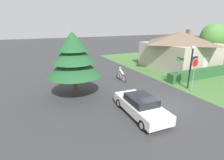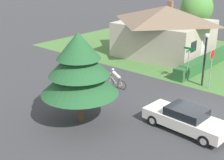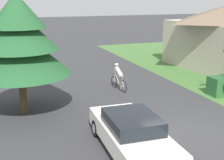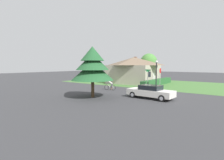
# 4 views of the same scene
# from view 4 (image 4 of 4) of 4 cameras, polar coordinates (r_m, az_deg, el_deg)

# --- Properties ---
(ground_plane) EXTENTS (140.00, 140.00, 0.00)m
(ground_plane) POSITION_cam_4_polar(r_m,az_deg,el_deg) (20.43, 13.88, -4.69)
(ground_plane) COLOR #38383A
(grass_verge_right) EXTENTS (16.00, 36.00, 0.01)m
(grass_verge_right) POSITION_cam_4_polar(r_m,az_deg,el_deg) (32.56, 15.50, -1.17)
(grass_verge_right) COLOR #477538
(grass_verge_right) RESTS_ON ground
(cottage_house) EXTENTS (9.16, 9.15, 5.02)m
(cottage_house) POSITION_cam_4_polar(r_m,az_deg,el_deg) (33.25, 7.10, 3.39)
(cottage_house) COLOR #B2A893
(cottage_house) RESTS_ON ground
(hedge_row) EXTENTS (10.70, 0.90, 0.99)m
(hedge_row) POSITION_cam_4_polar(r_m,az_deg,el_deg) (30.29, 14.63, -0.66)
(hedge_row) COLOR #285B2D
(hedge_row) RESTS_ON ground
(sedan_left_lane) EXTENTS (1.99, 4.71, 1.35)m
(sedan_left_lane) POSITION_cam_4_polar(r_m,az_deg,el_deg) (17.98, 12.42, -3.77)
(sedan_left_lane) COLOR silver
(sedan_left_lane) RESTS_ON ground
(cyclist) EXTENTS (0.44, 1.78, 1.48)m
(cyclist) POSITION_cam_4_polar(r_m,az_deg,el_deg) (23.49, -0.65, -1.53)
(cyclist) COLOR black
(cyclist) RESTS_ON ground
(stop_sign) EXTENTS (0.77, 0.07, 2.98)m
(stop_sign) POSITION_cam_4_polar(r_m,az_deg,el_deg) (24.58, 15.43, 1.87)
(stop_sign) COLOR gray
(stop_sign) RESTS_ON ground
(street_lamp) EXTENTS (0.34, 0.34, 4.05)m
(street_lamp) POSITION_cam_4_polar(r_m,az_deg,el_deg) (25.06, 14.28, 3.00)
(street_lamp) COLOR black
(street_lamp) RESTS_ON ground
(street_name_sign) EXTENTS (0.90, 0.90, 2.71)m
(street_name_sign) POSITION_cam_4_polar(r_m,az_deg,el_deg) (25.65, 11.59, 1.51)
(street_name_sign) COLOR gray
(street_name_sign) RESTS_ON ground
(conifer_tall_near) EXTENTS (4.36, 4.36, 5.26)m
(conifer_tall_near) POSITION_cam_4_polar(r_m,az_deg,el_deg) (18.10, -6.38, 4.64)
(conifer_tall_near) COLOR #4C3823
(conifer_tall_near) RESTS_ON ground
(deciduous_tree_right) EXTENTS (3.60, 3.60, 5.84)m
(deciduous_tree_right) POSITION_cam_4_polar(r_m,az_deg,el_deg) (38.88, 11.90, 5.66)
(deciduous_tree_right) COLOR #4C3823
(deciduous_tree_right) RESTS_ON ground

